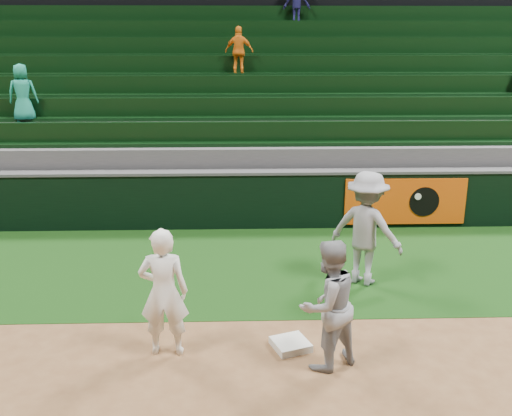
{
  "coord_description": "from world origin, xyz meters",
  "views": [
    {
      "loc": [
        -0.55,
        -6.56,
        3.97
      ],
      "look_at": [
        -0.28,
        2.3,
        1.3
      ],
      "focal_mm": 40.0,
      "sensor_mm": 36.0,
      "label": 1
    }
  ],
  "objects_px": {
    "first_base": "(291,344)",
    "baserunner": "(328,305)",
    "base_coach": "(366,229)",
    "first_baseman": "(164,292)"
  },
  "relations": [
    {
      "from": "first_base",
      "to": "baserunner",
      "type": "bearing_deg",
      "value": -46.83
    },
    {
      "from": "first_base",
      "to": "baserunner",
      "type": "xyz_separation_m",
      "value": [
        0.4,
        -0.43,
        0.78
      ]
    },
    {
      "from": "baserunner",
      "to": "base_coach",
      "type": "xyz_separation_m",
      "value": [
        1.01,
        2.49,
        0.13
      ]
    },
    {
      "from": "first_base",
      "to": "first_baseman",
      "type": "xyz_separation_m",
      "value": [
        -1.64,
        -0.06,
        0.81
      ]
    },
    {
      "from": "first_baseman",
      "to": "base_coach",
      "type": "height_order",
      "value": "base_coach"
    },
    {
      "from": "first_baseman",
      "to": "base_coach",
      "type": "xyz_separation_m",
      "value": [
        3.05,
        2.12,
        0.1
      ]
    },
    {
      "from": "first_baseman",
      "to": "baserunner",
      "type": "height_order",
      "value": "first_baseman"
    },
    {
      "from": "baserunner",
      "to": "first_baseman",
      "type": "bearing_deg",
      "value": -41.59
    },
    {
      "from": "base_coach",
      "to": "baserunner",
      "type": "bearing_deg",
      "value": 102.26
    },
    {
      "from": "first_baseman",
      "to": "first_base",
      "type": "bearing_deg",
      "value": -177.88
    }
  ]
}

